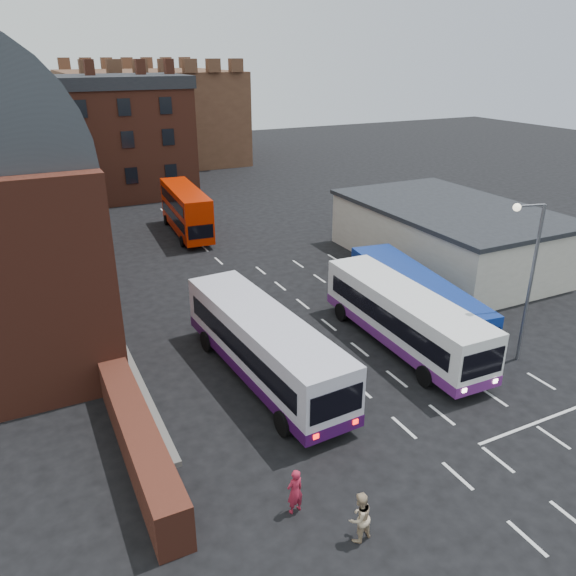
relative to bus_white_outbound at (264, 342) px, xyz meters
name	(u,v)px	position (x,y,z in m)	size (l,w,h in m)	color
ground	(392,417)	(3.59, -5.32, -1.92)	(180.00, 180.00, 0.00)	black
forecourt_wall	(139,441)	(-6.61, -3.32, -1.02)	(1.20, 10.00, 1.80)	#602B1E
cream_building	(448,234)	(18.59, 8.68, 0.24)	(10.40, 16.40, 4.25)	beige
brick_terrace	(79,146)	(-2.41, 40.68, 3.58)	(22.00, 10.00, 11.00)	brown
castle_keep	(149,116)	(9.59, 60.68, 4.08)	(22.00, 22.00, 12.00)	brown
bus_white_outbound	(264,342)	(0.00, 0.00, 0.00)	(3.57, 12.07, 3.25)	silver
bus_white_inbound	(404,315)	(7.75, -0.37, -0.08)	(3.07, 11.45, 3.11)	white
bus_blue	(415,298)	(9.59, 1.07, -0.10)	(4.12, 11.56, 3.08)	navy
bus_red_double	(186,210)	(3.48, 23.73, 0.17)	(3.01, 9.97, 3.93)	#C01E00
street_lamp	(528,269)	(11.91, -4.02, 2.98)	(1.62, 0.59, 8.12)	slate
pedestrian_red	(295,491)	(-2.54, -8.18, -1.06)	(0.63, 0.41, 1.72)	#A51D35
pedestrian_beige	(360,517)	(-1.24, -10.11, -1.03)	(0.87, 0.67, 1.78)	#C7AD8A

